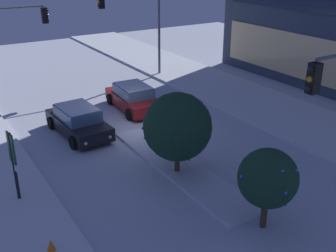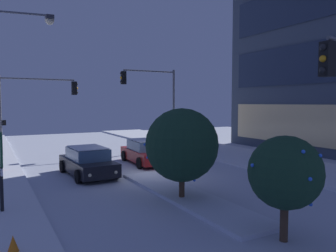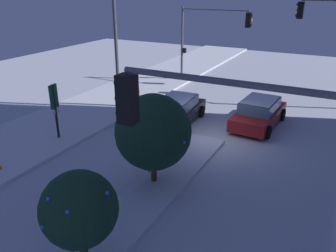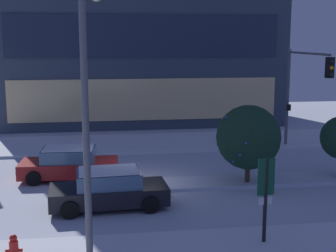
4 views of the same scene
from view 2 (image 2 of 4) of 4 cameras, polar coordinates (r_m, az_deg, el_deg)
ground at (r=17.81m, az=-3.78°, el=-8.27°), size 52.00×52.00×0.00m
curb_strip_far at (r=22.46m, az=15.88°, el=-5.67°), size 52.00×5.20×0.14m
median_strip at (r=13.75m, az=2.78°, el=-11.68°), size 9.00×1.80×0.14m
car_near at (r=17.94m, az=-13.49°, el=-5.97°), size 4.63×2.26×1.49m
car_far at (r=20.94m, az=-3.81°, el=-4.44°), size 4.61×2.31×1.49m
traffic_light_corner_near_left at (r=25.78m, az=-21.90°, el=4.11°), size 0.32×5.42×5.66m
traffic_light_corner_far_left at (r=27.13m, az=-2.43°, el=5.59°), size 0.32×4.80×6.49m
street_lamp_arched at (r=17.74m, az=-25.45°, el=8.47°), size 0.76×2.93×8.17m
parking_info_sign at (r=12.53m, az=-26.62°, el=-5.57°), size 0.55×0.13×2.82m
decorated_tree_median at (r=12.87m, az=2.38°, el=-3.25°), size 2.83×2.86×3.58m
decorated_tree_left_of_median at (r=9.65m, az=19.33°, el=-7.51°), size 2.03×2.01×2.91m
construction_cone at (r=9.49m, az=-24.86°, el=-18.08°), size 0.36×0.36×0.55m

